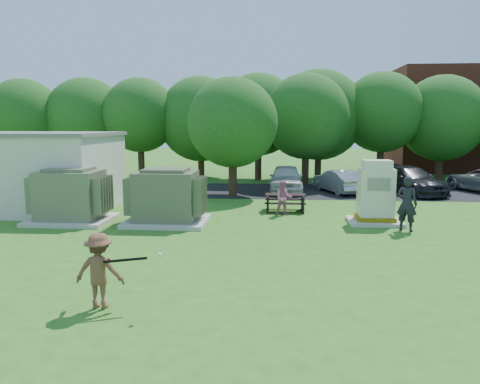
# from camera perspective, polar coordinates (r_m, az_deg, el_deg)

# --- Properties ---
(ground) EXTENTS (120.00, 120.00, 0.00)m
(ground) POSITION_cam_1_polar(r_m,az_deg,el_deg) (13.05, -1.47, -8.20)
(ground) COLOR #2D6619
(ground) RESTS_ON ground
(parking_strip) EXTENTS (20.00, 6.00, 0.01)m
(parking_strip) POSITION_cam_1_polar(r_m,az_deg,el_deg) (26.80, 16.84, -0.00)
(parking_strip) COLOR #232326
(parking_strip) RESTS_ON ground
(transformer_left) EXTENTS (3.00, 2.40, 2.07)m
(transformer_left) POSITION_cam_1_polar(r_m,az_deg,el_deg) (18.87, -19.94, -0.54)
(transformer_left) COLOR beige
(transformer_left) RESTS_ON ground
(transformer_right) EXTENTS (3.00, 2.40, 2.07)m
(transformer_right) POSITION_cam_1_polar(r_m,az_deg,el_deg) (17.65, -8.96, -0.72)
(transformer_right) COLOR beige
(transformer_right) RESTS_ON ground
(generator_cabinet) EXTENTS (1.96, 1.60, 2.38)m
(generator_cabinet) POSITION_cam_1_polar(r_m,az_deg,el_deg) (18.17, 16.20, -0.46)
(generator_cabinet) COLOR beige
(generator_cabinet) RESTS_ON ground
(picnic_table) EXTENTS (1.72, 1.29, 0.73)m
(picnic_table) POSITION_cam_1_polar(r_m,az_deg,el_deg) (20.08, 5.53, -1.05)
(picnic_table) COLOR black
(picnic_table) RESTS_ON ground
(batter) EXTENTS (1.01, 0.58, 1.55)m
(batter) POSITION_cam_1_polar(r_m,az_deg,el_deg) (9.95, -16.78, -9.18)
(batter) COLOR brown
(batter) RESTS_ON ground
(person_by_generator) EXTENTS (0.84, 0.75, 1.93)m
(person_by_generator) POSITION_cam_1_polar(r_m,az_deg,el_deg) (17.19, 19.67, -1.37)
(person_by_generator) COLOR black
(person_by_generator) RESTS_ON ground
(person_at_picnic) EXTENTS (0.75, 0.61, 1.43)m
(person_at_picnic) POSITION_cam_1_polar(r_m,az_deg,el_deg) (19.12, 5.35, -0.73)
(person_at_picnic) COLOR #C96A90
(person_at_picnic) RESTS_ON ground
(car_white) EXTENTS (1.78, 4.37, 1.49)m
(car_white) POSITION_cam_1_polar(r_m,az_deg,el_deg) (25.85, 5.64, 1.67)
(car_white) COLOR silver
(car_white) RESTS_ON ground
(car_silver_a) EXTENTS (2.61, 4.03, 1.25)m
(car_silver_a) POSITION_cam_1_polar(r_m,az_deg,el_deg) (25.93, 11.87, 1.30)
(car_silver_a) COLOR #A7A7AC
(car_silver_a) RESTS_ON ground
(car_dark) EXTENTS (3.62, 5.33, 1.43)m
(car_dark) POSITION_cam_1_polar(r_m,az_deg,el_deg) (26.68, 19.96, 1.36)
(car_dark) COLOR black
(car_dark) RESTS_ON ground
(batting_equipment) EXTENTS (1.30, 0.40, 0.23)m
(batting_equipment) POSITION_cam_1_polar(r_m,az_deg,el_deg) (9.64, -13.65, -7.97)
(batting_equipment) COLOR black
(batting_equipment) RESTS_ON ground
(tree_row) EXTENTS (41.30, 13.30, 7.30)m
(tree_row) POSITION_cam_1_polar(r_m,az_deg,el_deg) (30.94, 5.52, 9.09)
(tree_row) COLOR #47301E
(tree_row) RESTS_ON ground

